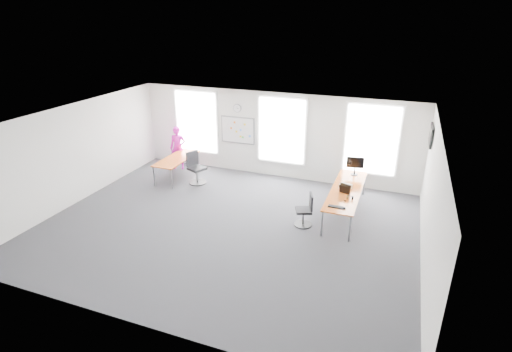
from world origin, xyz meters
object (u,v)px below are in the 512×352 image
at_px(desk_right, 346,191).
at_px(person, 178,148).
at_px(chair_right, 306,212).
at_px(chair_left, 196,169).
at_px(headphones, 350,197).
at_px(keyboard, 336,207).
at_px(monitor, 355,164).
at_px(desk_left, 177,160).

height_order(desk_right, person, person).
height_order(chair_right, person, person).
distance_m(chair_right, chair_left, 4.54).
xyz_separation_m(chair_right, headphones, (1.09, 0.49, 0.40)).
xyz_separation_m(chair_left, keyboard, (5.09, -1.72, 0.29)).
bearing_deg(keyboard, desk_right, 87.80).
distance_m(desk_right, monitor, 1.27).
distance_m(headphones, monitor, 1.83).
relative_size(desk_left, chair_right, 2.14).
height_order(desk_right, headphones, headphones).
bearing_deg(keyboard, desk_left, 163.78).
distance_m(chair_right, monitor, 2.58).
bearing_deg(headphones, desk_left, 163.75).
bearing_deg(headphones, monitor, 89.43).
relative_size(chair_right, person, 0.58).
distance_m(desk_right, keyboard, 1.24).
xyz_separation_m(desk_right, chair_left, (-5.17, 0.49, -0.23)).
xyz_separation_m(person, keyboard, (6.35, -2.70, -0.03)).
distance_m(person, headphones, 6.93).
xyz_separation_m(keyboard, monitor, (0.13, 2.43, 0.35)).
height_order(chair_left, monitor, monitor).
height_order(person, monitor, person).
height_order(chair_left, keyboard, chair_left).
bearing_deg(desk_right, person, 167.16).
xyz_separation_m(desk_right, headphones, (0.18, -0.60, 0.10)).
relative_size(chair_left, keyboard, 2.69).
bearing_deg(keyboard, chair_right, 171.84).
relative_size(keyboard, monitor, 0.69).
relative_size(chair_right, headphones, 5.23).
height_order(desk_left, person, person).
bearing_deg(headphones, chair_left, 163.86).
bearing_deg(desk_left, monitor, 4.99).
distance_m(person, keyboard, 6.90).
bearing_deg(chair_right, monitor, 136.22).
height_order(chair_right, chair_left, chair_left).
height_order(person, keyboard, person).
distance_m(desk_left, monitor, 6.10).
bearing_deg(desk_right, desk_left, 173.65).
bearing_deg(person, chair_left, -56.36).
distance_m(keyboard, monitor, 2.46).
height_order(chair_right, headphones, chair_right).
xyz_separation_m(desk_left, headphones, (6.19, -1.27, 0.14)).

